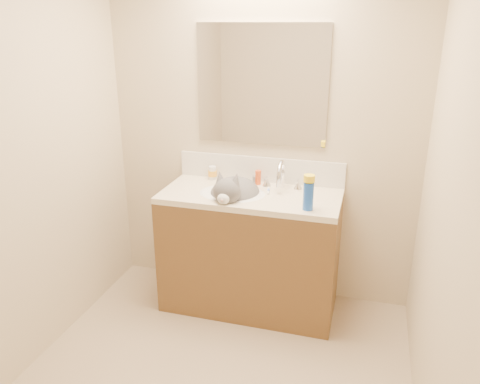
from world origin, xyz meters
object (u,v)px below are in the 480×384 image
Objects in this scene: silver_jar at (255,180)px; pill_bottle at (213,173)px; basin at (232,203)px; amber_bottle at (258,177)px; spray_can at (308,196)px; faucet at (281,177)px; cat at (234,195)px; vanity_cabinet at (250,253)px.

pill_bottle is at bearing 179.66° from silver_jar.
pill_bottle reaches higher than basin.
amber_bottle is 0.59× the size of spray_can.
cat is (-0.29, -0.17, -0.10)m from faucet.
spray_can is (0.23, -0.32, 0.00)m from faucet.
spray_can is at bearing -42.32° from silver_jar.
pill_bottle is (-0.34, 0.21, 0.50)m from vanity_cabinet.
cat is at bearing -14.44° from basin.
amber_bottle is at bearing -2.72° from pill_bottle.
cat reaches higher than spray_can.
cat is 2.77× the size of spray_can.
silver_jar is (0.10, 0.24, 0.10)m from basin.
spray_can is (0.41, -0.18, 0.54)m from vanity_cabinet.
amber_bottle is at bearing 89.08° from vanity_cabinet.
faucet is 0.35m from cat.
cat is (-0.11, -0.03, 0.44)m from vanity_cabinet.
basin is 0.06m from cat.
faucet is (0.18, 0.14, 0.54)m from vanity_cabinet.
amber_bottle is at bearing 162.83° from faucet.
vanity_cabinet is 0.45m from cat.
vanity_cabinet is at bearing -142.71° from faucet.
cat is at bearing 163.74° from spray_can.
cat is 0.34m from pill_bottle.
amber_bottle is (-0.18, 0.05, -0.03)m from faucet.
faucet is 0.39m from spray_can.
cat reaches higher than pill_bottle.
vanity_cabinet is 2.50× the size of cat.
pill_bottle is (-0.23, 0.24, 0.06)m from cat.
vanity_cabinet is at bearing 155.80° from spray_can.
faucet is at bearing -17.17° from amber_bottle.
basin is 2.59× the size of spray_can.
faucet reaches higher than basin.
cat reaches higher than silver_jar.
faucet reaches higher than vanity_cabinet.
silver_jar is (0.32, -0.00, -0.02)m from pill_bottle.
vanity_cabinet is 0.58m from faucet.
silver_jar is 0.32× the size of spray_can.
vanity_cabinet is at bearing 17.66° from cat.
amber_bottle is (0.34, -0.02, 0.00)m from pill_bottle.
faucet is at bearing -7.75° from pill_bottle.
basin is 0.28m from amber_bottle.
basin is 0.35m from pill_bottle.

